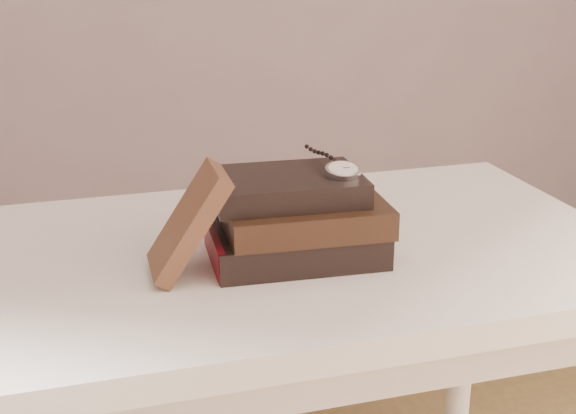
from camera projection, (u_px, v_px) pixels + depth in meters
name	position (u px, v px, depth m)	size (l,w,h in m)	color
table	(289.00, 300.00, 1.19)	(1.00, 0.60, 0.75)	white
book_stack	(296.00, 219.00, 1.10)	(0.25, 0.18, 0.12)	black
journal	(189.00, 222.00, 1.04)	(0.02, 0.10, 0.16)	#422619
pocket_watch	(341.00, 169.00, 1.08)	(0.05, 0.15, 0.02)	silver
eyeglasses	(226.00, 197.00, 1.15)	(0.11, 0.12, 0.05)	silver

